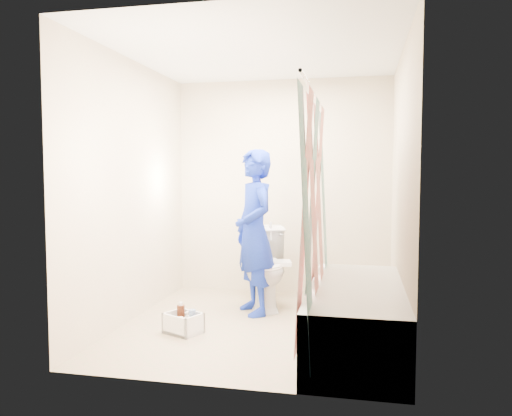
% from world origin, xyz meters
% --- Properties ---
extents(floor, '(2.60, 2.60, 0.00)m').
position_xyz_m(floor, '(0.00, 0.00, 0.00)').
color(floor, gray).
rests_on(floor, ground).
extents(ceiling, '(2.40, 2.60, 0.02)m').
position_xyz_m(ceiling, '(0.00, 0.00, 2.40)').
color(ceiling, white).
rests_on(ceiling, wall_back).
extents(wall_back, '(2.40, 0.02, 2.40)m').
position_xyz_m(wall_back, '(0.00, 1.30, 1.20)').
color(wall_back, beige).
rests_on(wall_back, ground).
extents(wall_front, '(2.40, 0.02, 2.40)m').
position_xyz_m(wall_front, '(0.00, -1.30, 1.20)').
color(wall_front, beige).
rests_on(wall_front, ground).
extents(wall_left, '(0.02, 2.60, 2.40)m').
position_xyz_m(wall_left, '(-1.20, 0.00, 1.20)').
color(wall_left, beige).
rests_on(wall_left, ground).
extents(wall_right, '(0.02, 2.60, 2.40)m').
position_xyz_m(wall_right, '(1.20, 0.00, 1.20)').
color(wall_right, beige).
rests_on(wall_right, ground).
extents(bathtub, '(0.70, 1.75, 0.50)m').
position_xyz_m(bathtub, '(0.85, -0.43, 0.27)').
color(bathtub, white).
rests_on(bathtub, ground).
extents(curtain_rod, '(0.02, 1.90, 0.02)m').
position_xyz_m(curtain_rod, '(0.52, -0.43, 1.95)').
color(curtain_rod, silver).
rests_on(curtain_rod, wall_back).
extents(shower_curtain, '(0.06, 1.75, 1.80)m').
position_xyz_m(shower_curtain, '(0.52, -0.43, 1.02)').
color(shower_curtain, white).
rests_on(shower_curtain, curtain_rod).
extents(toilet, '(0.62, 0.87, 0.80)m').
position_xyz_m(toilet, '(-0.07, 0.67, 0.40)').
color(toilet, white).
rests_on(toilet, ground).
extents(tank_lid, '(0.53, 0.32, 0.04)m').
position_xyz_m(tank_lid, '(-0.04, 0.54, 0.47)').
color(tank_lid, white).
rests_on(tank_lid, toilet).
extents(tank_internals, '(0.19, 0.08, 0.26)m').
position_xyz_m(tank_internals, '(-0.16, 0.86, 0.79)').
color(tank_internals, black).
rests_on(tank_internals, toilet).
extents(plumber, '(0.64, 0.69, 1.59)m').
position_xyz_m(plumber, '(-0.13, 0.40, 0.79)').
color(plumber, '#0F3D97').
rests_on(plumber, ground).
extents(cleaning_caddy, '(0.36, 0.33, 0.22)m').
position_xyz_m(cleaning_caddy, '(-0.58, -0.33, 0.08)').
color(cleaning_caddy, white).
rests_on(cleaning_caddy, ground).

